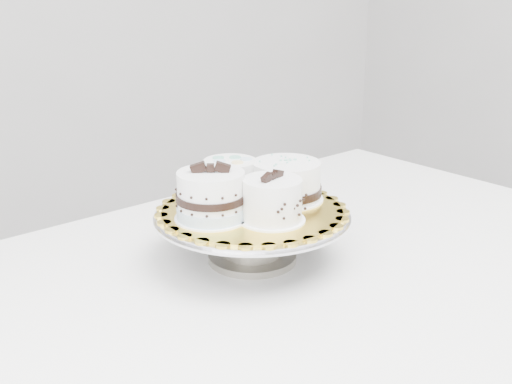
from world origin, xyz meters
TOP-DOWN VIEW (x-y plane):
  - table at (-0.03, 0.09)m, footprint 1.38×0.99m
  - cake_stand at (-0.09, 0.14)m, footprint 0.33×0.33m
  - cake_board at (-0.09, 0.14)m, footprint 0.37×0.37m
  - cake_swirl at (-0.10, 0.08)m, footprint 0.12×0.12m
  - cake_banded at (-0.17, 0.15)m, footprint 0.15×0.15m
  - cake_dots at (-0.09, 0.22)m, footprint 0.12×0.12m
  - cake_ribbon at (-0.01, 0.15)m, footprint 0.15×0.15m

SIDE VIEW (x-z plane):
  - table at x=-0.03m, z-range 0.31..1.06m
  - cake_stand at x=-0.09m, z-range 0.77..0.86m
  - cake_board at x=-0.09m, z-range 0.84..0.84m
  - cake_ribbon at x=-0.01m, z-range 0.84..0.91m
  - cake_swirl at x=-0.10m, z-range 0.83..0.92m
  - cake_dots at x=-0.09m, z-range 0.84..0.91m
  - cake_banded at x=-0.17m, z-range 0.83..0.93m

